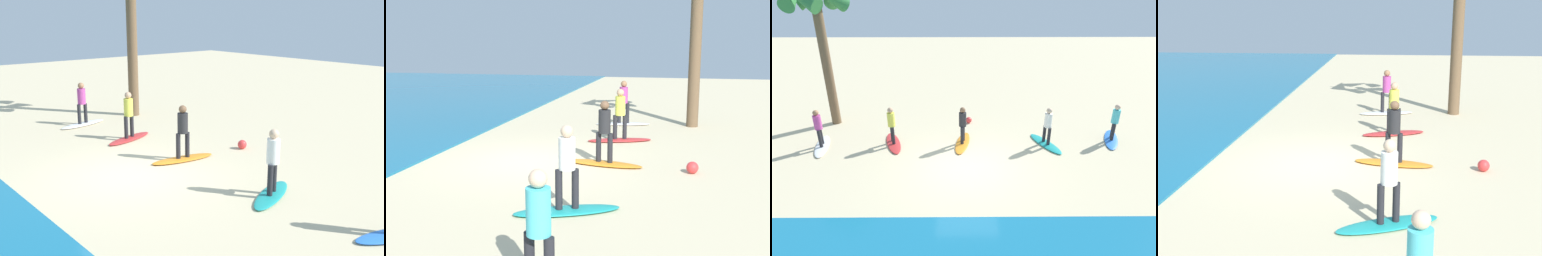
# 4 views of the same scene
# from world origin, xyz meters

# --- Properties ---
(ground_plane) EXTENTS (60.00, 60.00, 0.00)m
(ground_plane) POSITION_xyz_m (0.00, 0.00, 0.00)
(ground_plane) COLOR beige
(surfboard_teal) EXTENTS (1.36, 2.15, 0.09)m
(surfboard_teal) POSITION_xyz_m (-3.49, -1.83, 0.04)
(surfboard_teal) COLOR teal
(surfboard_teal) RESTS_ON ground
(surfer_teal) EXTENTS (0.32, 0.43, 1.64)m
(surfer_teal) POSITION_xyz_m (-3.49, -1.83, 1.04)
(surfer_teal) COLOR #232328
(surfer_teal) RESTS_ON surfboard_teal
(surfboard_orange) EXTENTS (0.89, 2.16, 0.09)m
(surfboard_orange) POSITION_xyz_m (0.17, -1.94, 0.04)
(surfboard_orange) COLOR orange
(surfboard_orange) RESTS_ON ground
(surfer_orange) EXTENTS (0.32, 0.46, 1.64)m
(surfer_orange) POSITION_xyz_m (0.17, -1.94, 1.04)
(surfer_orange) COLOR #232328
(surfer_orange) RESTS_ON surfboard_orange
(surfboard_red) EXTENTS (1.20, 2.17, 0.09)m
(surfboard_red) POSITION_xyz_m (3.24, -1.94, 0.04)
(surfboard_red) COLOR red
(surfboard_red) RESTS_ON ground
(surfer_red) EXTENTS (0.32, 0.44, 1.64)m
(surfer_red) POSITION_xyz_m (3.24, -1.94, 1.04)
(surfer_red) COLOR #232328
(surfer_red) RESTS_ON surfboard_red
(surfboard_white) EXTENTS (1.01, 2.17, 0.09)m
(surfboard_white) POSITION_xyz_m (6.28, -1.67, 0.04)
(surfboard_white) COLOR white
(surfboard_white) RESTS_ON ground
(surfer_white) EXTENTS (0.32, 0.45, 1.64)m
(surfer_white) POSITION_xyz_m (6.28, -1.67, 1.04)
(surfer_white) COLOR #232328
(surfer_white) RESTS_ON surfboard_white
(beach_ball) EXTENTS (0.30, 0.30, 0.30)m
(beach_ball) POSITION_xyz_m (-0.15, -4.22, 0.15)
(beach_ball) COLOR #E53838
(beach_ball) RESTS_ON ground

